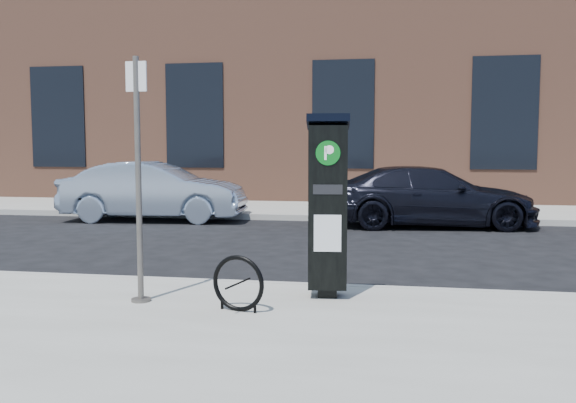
% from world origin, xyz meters
% --- Properties ---
extents(ground, '(120.00, 120.00, 0.00)m').
position_xyz_m(ground, '(0.00, 0.00, 0.00)').
color(ground, black).
rests_on(ground, ground).
extents(sidewalk_far, '(60.00, 12.00, 0.15)m').
position_xyz_m(sidewalk_far, '(0.00, 14.00, 0.07)').
color(sidewalk_far, gray).
rests_on(sidewalk_far, ground).
extents(curb_near, '(60.00, 0.12, 0.16)m').
position_xyz_m(curb_near, '(0.00, -0.02, 0.07)').
color(curb_near, '#9E9B93').
rests_on(curb_near, ground).
extents(curb_far, '(60.00, 0.12, 0.16)m').
position_xyz_m(curb_far, '(0.00, 8.02, 0.07)').
color(curb_far, '#9E9B93').
rests_on(curb_far, ground).
extents(building, '(28.00, 10.05, 8.25)m').
position_xyz_m(building, '(-0.00, 17.00, 4.15)').
color(building, brown).
rests_on(building, ground).
extents(parking_kiosk, '(0.54, 0.49, 2.19)m').
position_xyz_m(parking_kiosk, '(0.85, -0.64, 1.27)').
color(parking_kiosk, black).
rests_on(parking_kiosk, sidewalk_near).
extents(sign_pole, '(0.25, 0.23, 2.83)m').
position_xyz_m(sign_pole, '(-1.28, -1.25, 1.56)').
color(sign_pole, '#5C5951').
rests_on(sign_pole, sidewalk_near).
extents(bike_rack, '(0.62, 0.20, 0.63)m').
position_xyz_m(bike_rack, '(-0.05, -1.47, 0.46)').
color(bike_rack, black).
rests_on(bike_rack, sidewalk_near).
extents(car_silver, '(4.88, 2.06, 1.57)m').
position_xyz_m(car_silver, '(-4.61, 7.38, 0.78)').
color(car_silver, '#8D9DB3').
rests_on(car_silver, ground).
extents(car_dark, '(5.28, 2.56, 1.48)m').
position_xyz_m(car_dark, '(2.53, 7.40, 0.74)').
color(car_dark, black).
rests_on(car_dark, ground).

